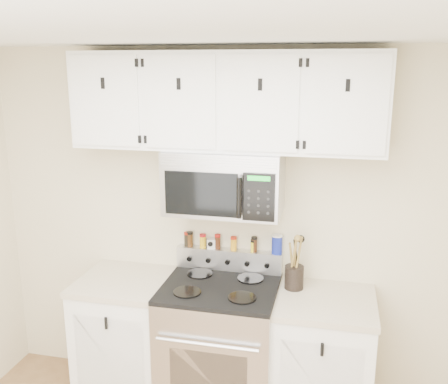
# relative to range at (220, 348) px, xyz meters

# --- Properties ---
(back_wall) EXTENTS (3.50, 0.01, 2.50)m
(back_wall) POSITION_rel_range_xyz_m (0.00, 0.32, 0.76)
(back_wall) COLOR beige
(back_wall) RESTS_ON floor
(ceiling) EXTENTS (3.50, 3.50, 0.01)m
(ceiling) POSITION_rel_range_xyz_m (0.00, -1.43, 2.01)
(ceiling) COLOR white
(ceiling) RESTS_ON back_wall
(range) EXTENTS (0.76, 0.65, 1.10)m
(range) POSITION_rel_range_xyz_m (0.00, 0.00, 0.00)
(range) COLOR #B7B7BA
(range) RESTS_ON floor
(base_cabinet_left) EXTENTS (0.64, 0.62, 0.92)m
(base_cabinet_left) POSITION_rel_range_xyz_m (-0.69, 0.02, -0.03)
(base_cabinet_left) COLOR white
(base_cabinet_left) RESTS_ON floor
(base_cabinet_right) EXTENTS (0.64, 0.62, 0.92)m
(base_cabinet_right) POSITION_rel_range_xyz_m (0.69, 0.02, -0.03)
(base_cabinet_right) COLOR white
(base_cabinet_right) RESTS_ON floor
(microwave) EXTENTS (0.76, 0.44, 0.42)m
(microwave) POSITION_rel_range_xyz_m (0.00, 0.13, 1.14)
(microwave) COLOR #9E9EA3
(microwave) RESTS_ON back_wall
(upper_cabinets) EXTENTS (2.00, 0.35, 0.62)m
(upper_cabinets) POSITION_rel_range_xyz_m (-0.00, 0.15, 1.66)
(upper_cabinets) COLOR white
(upper_cabinets) RESTS_ON back_wall
(utensil_crock) EXTENTS (0.13, 0.13, 0.37)m
(utensil_crock) POSITION_rel_range_xyz_m (0.48, 0.13, 0.53)
(utensil_crock) COLOR black
(utensil_crock) RESTS_ON base_cabinet_right
(kitchen_timer) EXTENTS (0.07, 0.07, 0.07)m
(kitchen_timer) POSITION_rel_range_xyz_m (-0.13, 0.28, 0.65)
(kitchen_timer) COLOR silver
(kitchen_timer) RESTS_ON range
(salt_canister) EXTENTS (0.07, 0.07, 0.13)m
(salt_canister) POSITION_rel_range_xyz_m (0.34, 0.28, 0.68)
(salt_canister) COLOR #16259B
(salt_canister) RESTS_ON range
(spice_jar_0) EXTENTS (0.04, 0.04, 0.11)m
(spice_jar_0) POSITION_rel_range_xyz_m (-0.31, 0.28, 0.67)
(spice_jar_0) COLOR black
(spice_jar_0) RESTS_ON range
(spice_jar_1) EXTENTS (0.05, 0.05, 0.11)m
(spice_jar_1) POSITION_rel_range_xyz_m (-0.29, 0.28, 0.67)
(spice_jar_1) COLOR #452910
(spice_jar_1) RESTS_ON range
(spice_jar_2) EXTENTS (0.05, 0.05, 0.10)m
(spice_jar_2) POSITION_rel_range_xyz_m (-0.19, 0.28, 0.66)
(spice_jar_2) COLOR gold
(spice_jar_2) RESTS_ON range
(spice_jar_3) EXTENTS (0.04, 0.04, 0.11)m
(spice_jar_3) POSITION_rel_range_xyz_m (-0.08, 0.28, 0.67)
(spice_jar_3) COLOR #401E0F
(spice_jar_3) RESTS_ON range
(spice_jar_4) EXTENTS (0.05, 0.05, 0.10)m
(spice_jar_4) POSITION_rel_range_xyz_m (0.03, 0.28, 0.66)
(spice_jar_4) COLOR gold
(spice_jar_4) RESTS_ON range
(spice_jar_5) EXTENTS (0.04, 0.04, 0.09)m
(spice_jar_5) POSITION_rel_range_xyz_m (0.18, 0.28, 0.66)
(spice_jar_5) COLOR yellow
(spice_jar_5) RESTS_ON range
(spice_jar_6) EXTENTS (0.04, 0.04, 0.11)m
(spice_jar_6) POSITION_rel_range_xyz_m (0.18, 0.28, 0.67)
(spice_jar_6) COLOR #41220F
(spice_jar_6) RESTS_ON range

